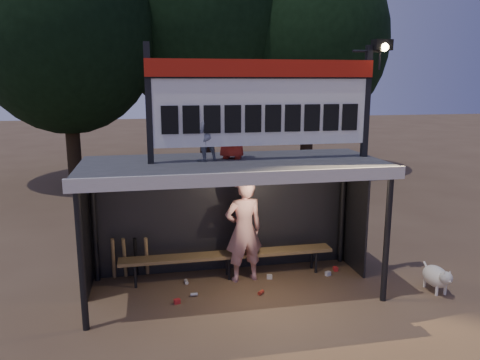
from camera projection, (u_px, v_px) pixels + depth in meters
name	position (u px, v px, depth m)	size (l,w,h in m)	color
ground	(233.00, 290.00, 8.29)	(80.00, 80.00, 0.00)	brown
player	(244.00, 230.00, 8.51)	(0.71, 0.47, 1.94)	white
child_a	(204.00, 134.00, 7.71)	(0.44, 0.34, 0.91)	slate
child_b	(232.00, 126.00, 7.92)	(0.54, 0.35, 1.11)	#AB261A
dugout_shelter	(231.00, 185.00, 8.14)	(5.10, 2.08, 2.32)	#373739
scoreboard_assembly	(266.00, 100.00, 7.70)	(4.10, 0.27, 1.99)	black
bench	(228.00, 256.00, 8.73)	(4.00, 0.35, 0.48)	olive
tree_left	(65.00, 25.00, 15.98)	(6.46, 6.46, 9.27)	#2F2215
tree_mid	(204.00, 15.00, 18.24)	(7.22, 7.22, 10.36)	#301E15
tree_right	(310.00, 40.00, 18.26)	(6.08, 6.08, 8.72)	#2F1F15
dog	(437.00, 277.00, 8.16)	(0.36, 0.81, 0.49)	silver
bats	(130.00, 257.00, 8.64)	(0.68, 0.35, 0.84)	olive
litter	(254.00, 283.00, 8.46)	(3.22, 0.88, 0.08)	red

